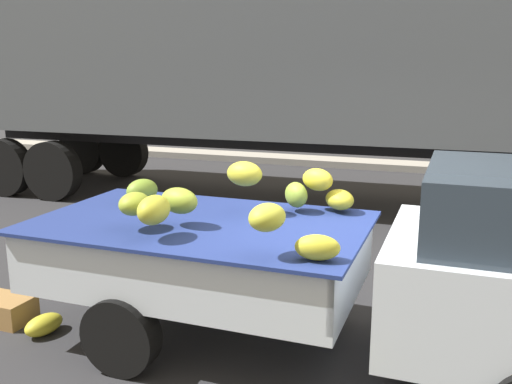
# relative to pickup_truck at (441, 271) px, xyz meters

# --- Properties ---
(ground) EXTENTS (220.00, 220.00, 0.00)m
(ground) POSITION_rel_pickup_truck_xyz_m (-0.62, 0.20, -0.88)
(ground) COLOR #28282B
(curb_strip) EXTENTS (80.00, 0.80, 0.16)m
(curb_strip) POSITION_rel_pickup_truck_xyz_m (-0.62, 9.30, -0.80)
(curb_strip) COLOR gray
(curb_strip) RESTS_ON ground
(pickup_truck) EXTENTS (5.08, 1.83, 1.70)m
(pickup_truck) POSITION_rel_pickup_truck_xyz_m (0.00, 0.00, 0.00)
(pickup_truck) COLOR silver
(pickup_truck) RESTS_ON ground
(semi_trailer) EXTENTS (12.04, 2.79, 3.95)m
(semi_trailer) POSITION_rel_pickup_truck_xyz_m (-3.32, 5.22, 1.66)
(semi_trailer) COLOR #4C5156
(semi_trailer) RESTS_ON ground
(fallen_banana_bunch_near_tailgate) EXTENTS (0.30, 0.42, 0.18)m
(fallen_banana_bunch_near_tailgate) POSITION_rel_pickup_truck_xyz_m (-3.39, -0.43, -0.79)
(fallen_banana_bunch_near_tailgate) COLOR gold
(fallen_banana_bunch_near_tailgate) RESTS_ON ground
(produce_crate) EXTENTS (0.53, 0.37, 0.24)m
(produce_crate) POSITION_rel_pickup_truck_xyz_m (-3.92, -0.34, -0.76)
(produce_crate) COLOR olive
(produce_crate) RESTS_ON ground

